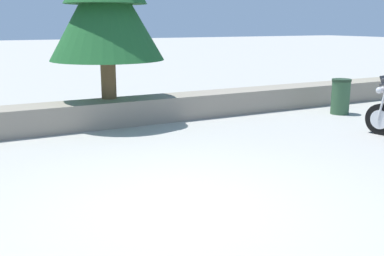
% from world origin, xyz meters
% --- Properties ---
extents(ground_plane, '(120.00, 120.00, 0.00)m').
position_xyz_m(ground_plane, '(0.00, 0.00, 0.00)').
color(ground_plane, '#A3A099').
extents(stone_wall, '(36.00, 0.80, 0.55)m').
position_xyz_m(stone_wall, '(0.00, 4.80, 0.28)').
color(stone_wall, gray).
rests_on(stone_wall, ground).
extents(trash_bin, '(0.46, 0.46, 0.86)m').
position_xyz_m(trash_bin, '(6.07, 3.42, 0.43)').
color(trash_bin, '#335638').
rests_on(trash_bin, ground).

